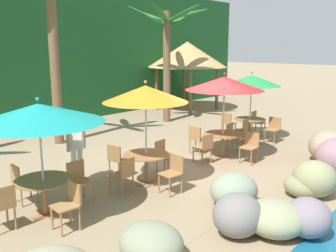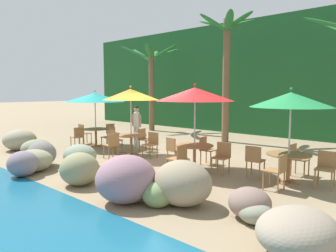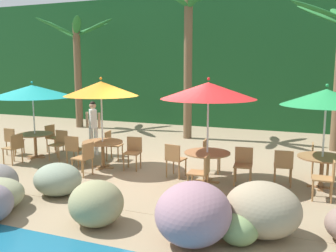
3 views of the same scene
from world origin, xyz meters
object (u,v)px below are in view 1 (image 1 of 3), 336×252
object	(u,v)px
chair_teal_seaward	(79,178)
chair_red_left	(205,146)
umbrella_teal	(38,113)
chair_orange_seaward	(164,154)
dining_table_red	(223,138)
chair_green_inland	(228,122)
palapa_hut	(187,55)
chair_red_seaward	(233,135)
chair_green_right	(273,128)
palm_tree_second	(53,30)
chair_teal_right	(70,202)
dining_table_green	(250,122)
umbrella_green	(252,80)
dining_table_teal	(44,186)
palm_tree_third	(167,41)
chair_green_left	(242,130)
umbrella_red	(225,83)
chair_red_inland	(196,138)
umbrella_orange	(146,94)
chair_teal_inland	(21,181)
chair_red_right	(250,145)
chair_orange_inland	(117,158)
chair_green_seaward	(256,121)
waiter_in_white	(76,144)
chair_orange_right	(173,171)
dining_table_orange	(146,159)
chair_teal_left	(2,205)

from	to	relation	value
chair_teal_seaward	chair_red_left	bearing A→B (deg)	-6.98
umbrella_teal	chair_orange_seaward	xyz separation A→B (m)	(3.39, -0.06, -1.52)
chair_teal_seaward	dining_table_red	size ratio (longest dim) A/B	0.79
chair_green_inland	palapa_hut	distance (m)	6.48
umbrella_teal	chair_red_seaward	bearing A→B (deg)	-2.29
chair_green_right	palm_tree_second	distance (m)	8.00
chair_red_seaward	chair_teal_seaward	bearing A→B (deg)	176.65
chair_teal_right	dining_table_red	size ratio (longest dim) A/B	0.79
dining_table_green	umbrella_green	bearing A→B (deg)	90.00
dining_table_teal	dining_table_green	bearing A→B (deg)	0.88
palm_tree_third	chair_green_left	bearing A→B (deg)	-105.82
umbrella_red	palm_tree_third	xyz separation A→B (m)	(3.01, 4.90, 1.27)
dining_table_red	chair_red_inland	size ratio (longest dim) A/B	1.26
umbrella_orange	palm_tree_third	size ratio (longest dim) A/B	0.51
chair_red_seaward	chair_green_inland	bearing A→B (deg)	37.34
chair_teal_inland	chair_green_left	size ratio (longest dim) A/B	1.00
chair_teal_inland	chair_red_right	size ratio (longest dim) A/B	1.00
umbrella_orange	chair_orange_inland	distance (m)	1.87
dining_table_teal	chair_red_left	bearing A→B (deg)	-4.89
dining_table_red	chair_green_seaward	world-z (taller)	chair_green_seaward
umbrella_orange	chair_red_left	bearing A→B (deg)	-3.79
dining_table_teal	chair_green_seaward	world-z (taller)	chair_green_seaward
umbrella_teal	chair_green_right	world-z (taller)	umbrella_teal
chair_red_left	palm_tree_second	distance (m)	6.20
umbrella_orange	chair_red_seaward	bearing A→B (deg)	0.07
umbrella_teal	chair_red_left	distance (m)	4.97
umbrella_green	palapa_hut	size ratio (longest dim) A/B	0.59
dining_table_teal	chair_teal_right	world-z (taller)	chair_teal_right
chair_green_seaward	palapa_hut	world-z (taller)	palapa_hut
chair_green_left	waiter_in_white	distance (m)	5.96
chair_green_right	chair_green_left	bearing A→B (deg)	145.23
umbrella_orange	palm_tree_third	world-z (taller)	palm_tree_third
chair_teal_right	chair_orange_seaward	distance (m)	3.47
chair_teal_seaward	chair_green_seaward	world-z (taller)	same
chair_orange_inland	chair_red_left	bearing A→B (deg)	-22.28
umbrella_orange	chair_teal_inland	bearing A→B (deg)	156.71
chair_red_left	umbrella_teal	bearing A→B (deg)	175.11
chair_orange_seaward	dining_table_green	xyz separation A→B (m)	(4.75, 0.18, 0.10)
waiter_in_white	chair_red_right	bearing A→B (deg)	-28.12
chair_orange_right	chair_green_left	xyz separation A→B (m)	(4.75, 1.04, 0.00)
waiter_in_white	umbrella_green	bearing A→B (deg)	-7.34
palm_tree_third	dining_table_teal	bearing A→B (deg)	-152.51
umbrella_teal	chair_green_inland	size ratio (longest dim) A/B	2.83
dining_table_orange	palapa_hut	bearing A→B (deg)	33.79
chair_orange_right	dining_table_teal	bearing A→B (deg)	156.39
chair_teal_left	chair_orange_right	distance (m)	3.57
chair_teal_left	chair_red_left	distance (m)	5.58
chair_green_left	waiter_in_white	bearing A→B (deg)	169.75
chair_teal_seaward	umbrella_orange	size ratio (longest dim) A/B	0.35
dining_table_red	palm_tree_third	distance (m)	6.43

